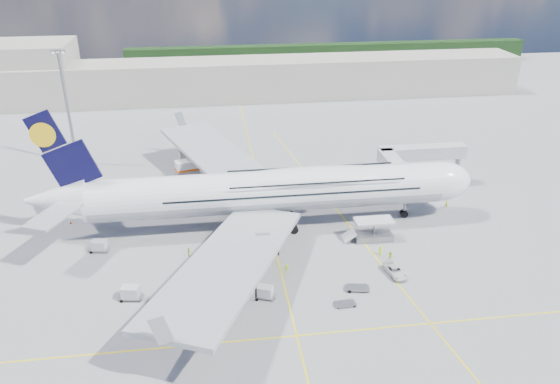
{
  "coord_description": "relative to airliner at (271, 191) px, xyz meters",
  "views": [
    {
      "loc": [
        -9.76,
        -75.29,
        47.28
      ],
      "look_at": [
        1.64,
        8.0,
        7.47
      ],
      "focal_mm": 35.0,
      "sensor_mm": 36.0,
      "label": 1
    }
  ],
  "objects": [
    {
      "name": "crew_van",
      "position": [
        16.43,
        -12.27,
        -6.04
      ],
      "size": [
        0.9,
        0.97,
        1.67
      ],
      "primitive_type": "imported",
      "rotation": [
        0.0,
        0.0,
        2.18
      ],
      "color": "#CAFF1A",
      "rests_on": "ground"
    },
    {
      "name": "dolly_back",
      "position": [
        -29.04,
        -4.91,
        -5.81
      ],
      "size": [
        3.37,
        2.22,
        1.97
      ],
      "rotation": [
        0.0,
        0.0,
        -0.19
      ],
      "color": "gray",
      "rests_on": "ground"
    },
    {
      "name": "dolly_row_b",
      "position": [
        -8.15,
        -14.12,
        -6.5
      ],
      "size": [
        3.68,
        2.86,
        0.48
      ],
      "rotation": [
        0.0,
        0.0,
        -0.39
      ],
      "color": "gray",
      "rests_on": "ground"
    },
    {
      "name": "dolly_row_a",
      "position": [
        -22.44,
        -18.99,
        -5.75
      ],
      "size": [
        3.53,
        2.29,
        2.08
      ],
      "rotation": [
        0.0,
        0.0,
        -0.17
      ],
      "color": "gray",
      "rests_on": "ground"
    },
    {
      "name": "cone_wing_left_inner",
      "position": [
        -14.01,
        16.25,
        -6.6
      ],
      "size": [
        0.44,
        0.44,
        0.56
      ],
      "color": "#DA510B",
      "rests_on": "ground"
    },
    {
      "name": "cone_wing_left_outer",
      "position": [
        -20.44,
        21.85,
        -6.56
      ],
      "size": [
        0.5,
        0.5,
        0.64
      ],
      "color": "#DA510B",
      "rests_on": "ground"
    },
    {
      "name": "taxi_line_cross",
      "position": [
        -0.26,
        -30.0,
        -6.86
      ],
      "size": [
        120.0,
        0.25,
        0.01
      ],
      "primitive_type": "cube",
      "color": "yellow",
      "rests_on": "ground"
    },
    {
      "name": "crew_nose",
      "position": [
        33.95,
        2.23,
        -6.05
      ],
      "size": [
        0.64,
        0.47,
        1.63
      ],
      "primitive_type": "imported",
      "rotation": [
        0.0,
        0.0,
        0.14
      ],
      "color": "#BFE518",
      "rests_on": "ground"
    },
    {
      "name": "cone_nose",
      "position": [
        36.14,
        6.94,
        -6.63
      ],
      "size": [
        0.39,
        0.39,
        0.5
      ],
      "color": "#DA510B",
      "rests_on": "ground"
    },
    {
      "name": "jet_bridge",
      "position": [
        29.55,
        10.94,
        -0.02
      ],
      "size": [
        18.8,
        12.1,
        8.5
      ],
      "color": "#B7B7BC",
      "rests_on": "ground"
    },
    {
      "name": "dolly_nose_far",
      "position": [
        7.56,
        -24.58,
        -6.54
      ],
      "size": [
        3.01,
        1.76,
        0.43
      ],
      "rotation": [
        0.0,
        0.0,
        0.07
      ],
      "color": "gray",
      "rests_on": "ground"
    },
    {
      "name": "crew_tug",
      "position": [
        0.55,
        -15.5,
        -6.06
      ],
      "size": [
        1.08,
        0.67,
        1.62
      ],
      "primitive_type": "imported",
      "rotation": [
        0.0,
        0.0,
        -0.07
      ],
      "color": "#C7F219",
      "rests_on": "ground"
    },
    {
      "name": "catering_truck_inner",
      "position": [
        -14.35,
        23.07,
        -4.93
      ],
      "size": [
        7.3,
        4.11,
        4.1
      ],
      "rotation": [
        0.0,
        0.0,
        0.26
      ],
      "color": "gray",
      "rests_on": "ground"
    },
    {
      "name": "crew_wing",
      "position": [
        -14.43,
        -8.51,
        -6.06
      ],
      "size": [
        0.5,
        0.98,
        1.61
      ],
      "primitive_type": "imported",
      "rotation": [
        0.0,
        0.0,
        1.45
      ],
      "color": "#8BDD17",
      "rests_on": "ground"
    },
    {
      "name": "cargo_loader",
      "position": [
        16.56,
        -7.11,
        -5.62
      ],
      "size": [
        8.53,
        3.2,
        3.67
      ],
      "color": "silver",
      "rests_on": "ground"
    },
    {
      "name": "airliner",
      "position": [
        0.0,
        0.0,
        0.0
      ],
      "size": [
        77.26,
        79.15,
        23.71
      ],
      "color": "white",
      "rests_on": "ground"
    },
    {
      "name": "hangar",
      "position": [
        -70.26,
        90.0,
        2.13
      ],
      "size": [
        40.0,
        22.0,
        18.0
      ],
      "primitive_type": "cube",
      "color": "#B2AD9E",
      "rests_on": "ground"
    },
    {
      "name": "catering_truck_outer",
      "position": [
        -13.91,
        29.15,
        -5.07
      ],
      "size": [
        6.8,
        3.45,
        3.88
      ],
      "rotation": [
        0.0,
        0.0,
        0.19
      ],
      "color": "gray",
      "rests_on": "ground"
    },
    {
      "name": "baggage_tug",
      "position": [
        -11.95,
        -11.59,
        -6.2
      ],
      "size": [
        2.66,
        2.03,
        1.51
      ],
      "rotation": [
        0.0,
        0.0,
        0.44
      ],
      "color": "silver",
      "rests_on": "ground"
    },
    {
      "name": "cone_wing_right_outer",
      "position": [
        -15.63,
        -21.33,
        -6.56
      ],
      "size": [
        0.5,
        0.5,
        0.63
      ],
      "color": "#DA510B",
      "rests_on": "ground"
    },
    {
      "name": "taxi_line_main",
      "position": [
        -0.26,
        -10.0,
        -6.86
      ],
      "size": [
        0.25,
        220.0,
        0.01
      ],
      "primitive_type": "cube",
      "color": "yellow",
      "rests_on": "ground"
    },
    {
      "name": "ground",
      "position": [
        -0.26,
        -10.0,
        -6.87
      ],
      "size": [
        300.0,
        300.0,
        0.0
      ],
      "primitive_type": "plane",
      "color": "gray",
      "rests_on": "ground"
    },
    {
      "name": "crew_loader",
      "position": [
        17.52,
        -13.99,
        -6.07
      ],
      "size": [
        0.89,
        0.96,
        1.59
      ],
      "primitive_type": "imported",
      "rotation": [
        0.0,
        0.0,
        -1.11
      ],
      "color": "#96E518",
      "rests_on": "ground"
    },
    {
      "name": "dolly_row_c",
      "position": [
        -3.48,
        -21.28,
        -5.83
      ],
      "size": [
        3.42,
        2.64,
        1.92
      ],
      "rotation": [
        0.0,
        0.0,
        -0.38
      ],
      "color": "gray",
      "rests_on": "ground"
    },
    {
      "name": "cone_tail",
      "position": [
        -35.72,
        5.48,
        -6.61
      ],
      "size": [
        0.43,
        0.43,
        0.54
      ],
      "color": "#DA510B",
      "rests_on": "ground"
    },
    {
      "name": "dolly_nose_near",
      "position": [
        10.22,
        -21.2,
        -6.49
      ],
      "size": [
        3.63,
        2.45,
        0.49
      ],
      "rotation": [
        0.0,
        0.0,
        -0.22
      ],
      "color": "gray",
      "rests_on": "ground"
    },
    {
      "name": "terminal",
      "position": [
        -0.26,
        85.0,
        -0.87
      ],
      "size": [
        180.0,
        16.0,
        12.0
      ],
      "primitive_type": "cube",
      "color": "#B2AD9E",
      "rests_on": "ground"
    },
    {
      "name": "service_van",
      "position": [
        16.94,
        -18.16,
        -6.19
      ],
      "size": [
        2.95,
        5.15,
        1.35
      ],
      "primitive_type": "imported",
      "rotation": [
        0.0,
        0.0,
        0.15
      ],
      "color": "silver",
      "rests_on": "ground"
    },
    {
      "name": "cone_wing_right_inner",
      "position": [
        -5.69,
        -10.09,
        -6.6
      ],
      "size": [
        0.44,
        0.44,
        0.56
      ],
      "color": "#DA510B",
      "rests_on": "ground"
    },
    {
      "name": "light_mast",
      "position": [
        -40.26,
        35.0,
        6.34
      ],
      "size": [
        3.0,
        0.7,
        25.5
      ],
      "color": "gray",
      "rests_on": "ground"
    },
    {
      "name": "taxi_line_diag",
      "position": [
        13.74,
        -0.0,
        -6.86
      ],
      "size": [
        14.16,
        99.06,
        0.01
      ],
      "primitive_type": "cube",
      "rotation": [
        0.0,
        0.0,
        0.14
      ],
      "color": "yellow",
      "rests_on": "ground"
    },
    {
      "name": "tree_line",
      "position": [
        39.74,
        130.0,
        -2.87
      ],
      "size": [
        160.0,
        6.0,
        8.0
      ],
      "primitive_type": "cube",
      "color": "#193814",
      "rests_on": "ground"
    }
  ]
}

